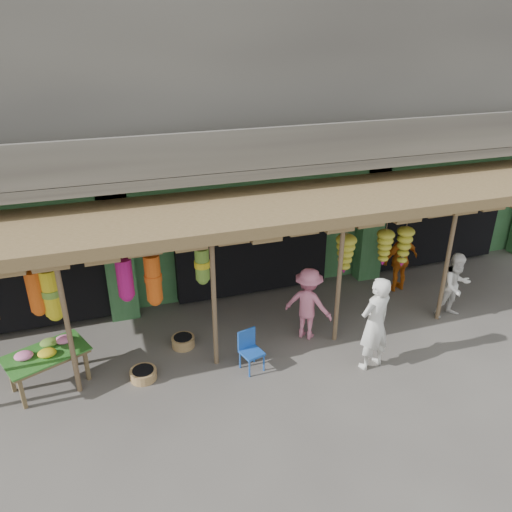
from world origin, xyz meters
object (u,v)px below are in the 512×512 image
object	(u,v)px
person_front	(375,324)
blue_chair	(250,348)
flower_table	(46,354)
person_shopper	(308,304)
person_right	(455,286)
person_vendor	(401,259)

from	to	relation	value
person_front	blue_chair	bearing A→B (deg)	-32.27
flower_table	person_front	bearing A→B (deg)	-36.10
person_shopper	person_right	bearing A→B (deg)	-140.45
flower_table	person_front	xyz separation A→B (m)	(5.71, -1.33, 0.28)
blue_chair	person_right	bearing A→B (deg)	-11.87
person_vendor	person_shopper	bearing A→B (deg)	15.96
person_vendor	person_shopper	size ratio (longest dim) A/B	1.04
blue_chair	person_shopper	size ratio (longest dim) A/B	0.51
blue_chair	person_shopper	distance (m)	1.60
person_front	person_shopper	distance (m)	1.49
person_right	person_shopper	distance (m)	3.36
person_front	person_vendor	size ratio (longest dim) A/B	1.17
flower_table	person_right	bearing A→B (deg)	-25.21
blue_chair	person_right	size ratio (longest dim) A/B	0.52
person_right	flower_table	bearing A→B (deg)	175.85
person_front	person_vendor	world-z (taller)	person_front
person_right	person_shopper	bearing A→B (deg)	173.39
flower_table	person_right	distance (m)	8.32
person_front	person_vendor	xyz separation A→B (m)	(2.15, 2.43, -0.14)
flower_table	person_vendor	bearing A→B (deg)	-15.02
blue_chair	person_shopper	bearing A→B (deg)	7.21
person_front	person_shopper	size ratio (longest dim) A/B	1.21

